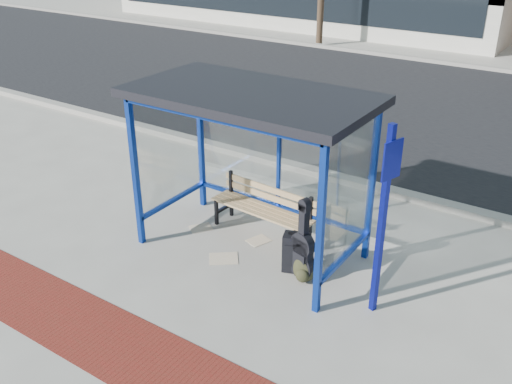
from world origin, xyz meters
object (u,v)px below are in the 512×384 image
Objects in this scene: suitcase at (296,253)px; backpack at (305,269)px; guitar_bag at (303,252)px; bench at (264,207)px.

suitcase reaches higher than backpack.
guitar_bag is 1.83× the size of suitcase.
bench is 4.50× the size of backpack.
backpack is at bearing -18.95° from guitar_bag.
bench is 2.80× the size of suitcase.
guitar_bag is (1.10, -0.74, -0.04)m from bench.
bench is 1.32m from guitar_bag.
bench is at bearing 125.99° from suitcase.
backpack is (0.22, -0.14, -0.10)m from suitcase.
suitcase is (-0.16, 0.10, -0.13)m from guitar_bag.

